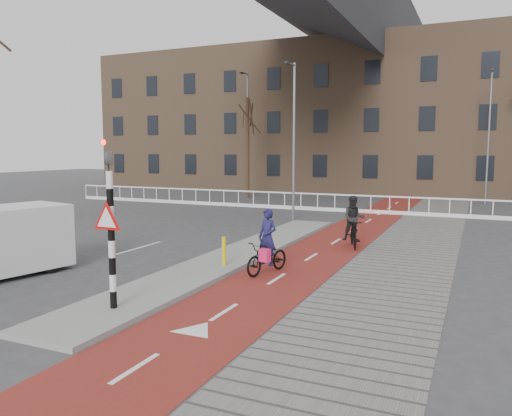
% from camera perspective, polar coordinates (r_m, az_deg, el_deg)
% --- Properties ---
extents(ground, '(120.00, 120.00, 0.00)m').
position_cam_1_polar(ground, '(12.37, -7.70, -9.49)').
color(ground, '#38383A').
rests_on(ground, ground).
extents(bike_lane, '(2.50, 60.00, 0.01)m').
position_cam_1_polar(bike_lane, '(20.92, 10.54, -2.87)').
color(bike_lane, maroon).
rests_on(bike_lane, ground).
extents(sidewalk, '(3.00, 60.00, 0.01)m').
position_cam_1_polar(sidewalk, '(20.46, 18.20, -3.31)').
color(sidewalk, slate).
rests_on(sidewalk, ground).
extents(curb_island, '(1.80, 16.00, 0.12)m').
position_cam_1_polar(curb_island, '(16.08, -2.28, -5.44)').
color(curb_island, gray).
rests_on(curb_island, ground).
extents(traffic_signal, '(0.80, 0.80, 3.68)m').
position_cam_1_polar(traffic_signal, '(10.71, -16.33, -1.34)').
color(traffic_signal, black).
rests_on(traffic_signal, curb_island).
extents(bollard, '(0.12, 0.12, 0.83)m').
position_cam_1_polar(bollard, '(14.42, -3.68, -4.94)').
color(bollard, '#D4C80B').
rests_on(bollard, curb_island).
extents(cyclist_near, '(1.02, 1.81, 1.81)m').
position_cam_1_polar(cyclist_near, '(13.87, 1.32, -5.05)').
color(cyclist_near, black).
rests_on(cyclist_near, bike_lane).
extents(cyclist_far, '(0.99, 1.75, 1.83)m').
position_cam_1_polar(cyclist_far, '(17.80, 11.10, -2.06)').
color(cyclist_far, black).
rests_on(cyclist_far, bike_lane).
extents(railing, '(28.00, 0.10, 0.99)m').
position_cam_1_polar(railing, '(29.51, 1.47, 0.58)').
color(railing, silver).
rests_on(railing, ground).
extents(townhouse_row, '(46.00, 10.00, 15.90)m').
position_cam_1_polar(townhouse_row, '(43.31, 11.89, 12.33)').
color(townhouse_row, '#7F6047').
rests_on(townhouse_row, ground).
extents(tree_mid, '(0.27, 0.27, 7.11)m').
position_cam_1_polar(tree_mid, '(35.74, -0.99, 6.86)').
color(tree_mid, '#311E16').
rests_on(tree_mid, ground).
extents(streetlight_near, '(0.12, 0.12, 7.52)m').
position_cam_1_polar(streetlight_near, '(24.32, 4.35, 7.43)').
color(streetlight_near, slate).
rests_on(streetlight_near, ground).
extents(streetlight_left, '(0.12, 0.12, 8.95)m').
position_cam_1_polar(streetlight_left, '(36.80, -0.97, 8.29)').
color(streetlight_left, slate).
rests_on(streetlight_left, ground).
extents(streetlight_right, '(0.12, 0.12, 8.32)m').
position_cam_1_polar(streetlight_right, '(34.68, 25.04, 7.25)').
color(streetlight_right, slate).
rests_on(streetlight_right, ground).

